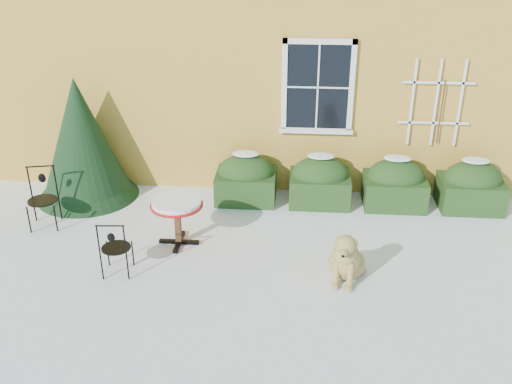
# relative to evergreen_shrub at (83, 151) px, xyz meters

# --- Properties ---
(ground) EXTENTS (80.00, 80.00, 0.00)m
(ground) POSITION_rel_evergreen_shrub_xyz_m (3.17, -2.49, -0.88)
(ground) COLOR white
(ground) RESTS_ON ground
(hedge_row) EXTENTS (4.95, 0.80, 0.91)m
(hedge_row) POSITION_rel_evergreen_shrub_xyz_m (4.82, 0.06, -0.48)
(hedge_row) COLOR #193213
(hedge_row) RESTS_ON ground
(evergreen_shrub) EXTENTS (1.80, 1.80, 2.18)m
(evergreen_shrub) POSITION_rel_evergreen_shrub_xyz_m (0.00, 0.00, 0.00)
(evergreen_shrub) COLOR black
(evergreen_shrub) RESTS_ON ground
(bistro_table) EXTENTS (0.80, 0.80, 0.74)m
(bistro_table) POSITION_rel_evergreen_shrub_xyz_m (1.98, -1.55, -0.26)
(bistro_table) COLOR black
(bistro_table) RESTS_ON ground
(patio_chair_near) EXTENTS (0.42, 0.41, 0.86)m
(patio_chair_near) POSITION_rel_evergreen_shrub_xyz_m (1.28, -2.44, -0.45)
(patio_chair_near) COLOR black
(patio_chair_near) RESTS_ON ground
(patio_chair_far) EXTENTS (0.52, 0.52, 0.98)m
(patio_chair_far) POSITION_rel_evergreen_shrub_xyz_m (-0.32, -1.12, -0.39)
(patio_chair_far) COLOR black
(patio_chair_far) RESTS_ON ground
(dog) EXTENTS (0.63, 0.88, 0.82)m
(dog) POSITION_rel_evergreen_shrub_xyz_m (4.48, -2.35, -0.55)
(dog) COLOR tan
(dog) RESTS_ON ground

